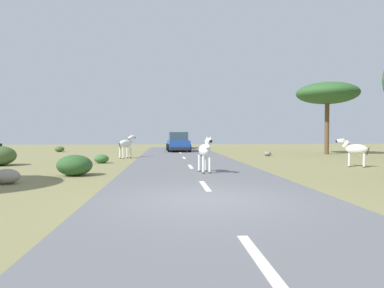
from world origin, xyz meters
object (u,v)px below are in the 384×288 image
at_px(bush_3, 59,149).
at_px(rock_1, 6,176).
at_px(tree_2, 327,94).
at_px(bush_1, 75,165).
at_px(bush_0, 101,159).
at_px(zebra_0, 205,151).
at_px(zebra_1, 126,144).
at_px(car_0, 180,141).
at_px(car_1, 178,142).
at_px(rock_0, 268,154).
at_px(zebra_3, 355,149).

xyz_separation_m(bush_3, rock_1, (4.44, -19.85, -0.01)).
distance_m(tree_2, bush_1, 21.09).
bearing_deg(tree_2, rock_1, -140.83).
relative_size(bush_0, rock_1, 0.97).
relative_size(zebra_0, zebra_1, 0.99).
bearing_deg(bush_1, zebra_1, 84.62).
bearing_deg(bush_0, tree_2, 23.16).
bearing_deg(bush_0, rock_1, -101.77).
bearing_deg(bush_1, bush_0, 90.44).
distance_m(car_0, car_1, 6.39).
relative_size(tree_2, bush_3, 6.71).
bearing_deg(bush_1, rock_0, 44.72).
relative_size(zebra_1, bush_1, 1.18).
height_order(zebra_1, car_1, car_1).
bearing_deg(zebra_3, tree_2, 10.31).
bearing_deg(rock_0, bush_3, 157.74).
bearing_deg(bush_0, zebra_0, -46.56).
distance_m(rock_0, rock_1, 18.01).
height_order(zebra_1, rock_1, zebra_1).
height_order(zebra_3, bush_0, zebra_3).
xyz_separation_m(zebra_0, car_1, (-0.48, 17.17, -0.09)).
height_order(car_0, rock_0, car_0).
height_order(bush_0, rock_1, same).
bearing_deg(rock_1, bush_3, 102.62).
relative_size(zebra_1, zebra_3, 1.10).
bearing_deg(rock_0, zebra_3, -78.07).
relative_size(car_1, tree_2, 0.78).
distance_m(zebra_0, bush_3, 20.90).
relative_size(car_0, bush_0, 5.43).
height_order(bush_0, bush_1, bush_1).
distance_m(car_0, rock_1, 26.59).
distance_m(car_1, rock_0, 9.11).
bearing_deg(zebra_1, bush_3, 163.41).
relative_size(zebra_3, car_0, 0.33).
distance_m(bush_3, rock_0, 18.41).
height_order(bush_1, bush_3, bush_1).
xyz_separation_m(zebra_0, rock_1, (-6.73, -2.19, -0.69)).
bearing_deg(bush_0, zebra_3, -13.81).
distance_m(tree_2, bush_3, 23.44).
bearing_deg(bush_3, zebra_1, -50.59).
height_order(zebra_1, bush_1, zebra_1).
distance_m(zebra_3, rock_0, 8.60).
bearing_deg(bush_0, car_1, 68.33).
height_order(zebra_0, tree_2, tree_2).
relative_size(bush_0, bush_1, 0.60).
distance_m(zebra_0, zebra_3, 7.97).
xyz_separation_m(zebra_1, bush_3, (-6.96, 8.47, -0.69)).
relative_size(zebra_0, bush_0, 1.94).
bearing_deg(tree_2, car_1, 157.95).
bearing_deg(car_1, rock_0, 131.66).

